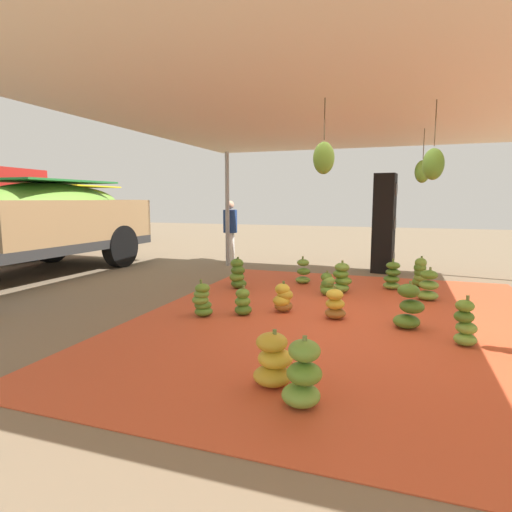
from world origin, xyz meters
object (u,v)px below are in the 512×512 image
object	(u,v)px
banana_bunch_3	(202,301)
banana_bunch_4	(392,277)
banana_bunch_2	(409,308)
banana_bunch_15	(303,272)
banana_bunch_7	(420,273)
banana_bunch_14	(243,303)
banana_bunch_9	(335,305)
speaker_stack	(384,224)
banana_bunch_5	(428,286)
banana_bunch_12	(341,279)
banana_bunch_8	(327,284)
banana_bunch_13	(465,324)
worker_1	(230,227)
banana_bunch_10	(303,376)
banana_bunch_0	(273,361)
banana_bunch_11	(238,275)
banana_bunch_6	(283,298)
cargo_truck_far	(49,210)

from	to	relation	value
banana_bunch_3	banana_bunch_4	distance (m)	3.64
banana_bunch_2	banana_bunch_15	size ratio (longest dim) A/B	1.14
banana_bunch_4	banana_bunch_15	bearing A→B (deg)	90.01
banana_bunch_7	banana_bunch_14	size ratio (longest dim) A/B	1.37
banana_bunch_9	speaker_stack	distance (m)	4.21
banana_bunch_5	banana_bunch_12	size ratio (longest dim) A/B	0.95
banana_bunch_8	banana_bunch_15	size ratio (longest dim) A/B	0.80
banana_bunch_7	banana_bunch_13	bearing A→B (deg)	-173.56
banana_bunch_7	worker_1	world-z (taller)	worker_1
banana_bunch_10	banana_bunch_3	bearing A→B (deg)	42.55
banana_bunch_5	banana_bunch_13	xyz separation A→B (m)	(-2.13, -0.27, 0.01)
banana_bunch_4	banana_bunch_8	world-z (taller)	banana_bunch_4
banana_bunch_9	banana_bunch_15	world-z (taller)	banana_bunch_15
banana_bunch_0	banana_bunch_3	distance (m)	2.34
banana_bunch_15	worker_1	size ratio (longest dim) A/B	0.33
banana_bunch_12	speaker_stack	world-z (taller)	speaker_stack
banana_bunch_11	banana_bunch_12	distance (m)	1.84
banana_bunch_11	banana_bunch_4	bearing A→B (deg)	-72.49
banana_bunch_12	banana_bunch_3	bearing A→B (deg)	143.43
banana_bunch_3	banana_bunch_9	world-z (taller)	banana_bunch_3
banana_bunch_8	speaker_stack	xyz separation A→B (m)	(2.70, -0.77, 0.90)
banana_bunch_11	banana_bunch_0	bearing A→B (deg)	-153.98
banana_bunch_4	banana_bunch_3	bearing A→B (deg)	137.96
banana_bunch_11	banana_bunch_13	size ratio (longest dim) A/B	1.04
banana_bunch_15	banana_bunch_13	bearing A→B (deg)	-138.51
banana_bunch_2	banana_bunch_14	distance (m)	2.19
banana_bunch_9	banana_bunch_10	world-z (taller)	banana_bunch_10
banana_bunch_2	banana_bunch_5	xyz separation A→B (m)	(1.69, -0.31, -0.03)
banana_bunch_3	banana_bunch_11	distance (m)	1.88
speaker_stack	banana_bunch_13	bearing A→B (deg)	-166.88
banana_bunch_7	banana_bunch_13	distance (m)	3.17
banana_bunch_4	banana_bunch_10	size ratio (longest dim) A/B	0.97
banana_bunch_0	speaker_stack	bearing A→B (deg)	-5.72
banana_bunch_5	banana_bunch_11	world-z (taller)	banana_bunch_11
banana_bunch_3	banana_bunch_10	world-z (taller)	banana_bunch_10
banana_bunch_3	banana_bunch_5	world-z (taller)	banana_bunch_5
banana_bunch_0	speaker_stack	distance (m)	6.41
banana_bunch_4	banana_bunch_6	xyz separation A→B (m)	(-2.11, 1.44, -0.04)
banana_bunch_9	banana_bunch_11	world-z (taller)	banana_bunch_11
banana_bunch_4	banana_bunch_14	world-z (taller)	banana_bunch_4
banana_bunch_2	worker_1	world-z (taller)	worker_1
banana_bunch_13	cargo_truck_far	xyz separation A→B (m)	(5.46, 11.27, 1.03)
banana_bunch_8	banana_bunch_13	size ratio (longest dim) A/B	0.75
banana_bunch_5	banana_bunch_14	xyz separation A→B (m)	(-1.78, 2.50, -0.05)
banana_bunch_4	worker_1	xyz separation A→B (m)	(2.12, 4.02, 0.68)
banana_bunch_13	cargo_truck_far	size ratio (longest dim) A/B	0.08
banana_bunch_6	banana_bunch_15	distance (m)	2.12
banana_bunch_13	banana_bunch_10	bearing A→B (deg)	144.85
banana_bunch_6	banana_bunch_8	bearing A→B (deg)	-18.15
banana_bunch_8	banana_bunch_5	bearing A→B (deg)	-83.83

